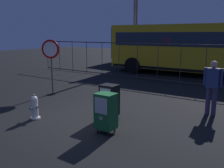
# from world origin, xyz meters

# --- Properties ---
(ground_plane) EXTENTS (60.00, 60.00, 0.00)m
(ground_plane) POSITION_xyz_m (0.00, 0.00, 0.00)
(ground_plane) COLOR black
(fire_hydrant) EXTENTS (0.33, 0.32, 0.75)m
(fire_hydrant) POSITION_xyz_m (-1.17, -0.66, 0.35)
(fire_hydrant) COLOR silver
(fire_hydrant) RESTS_ON ground_plane
(newspaper_box_primary) EXTENTS (0.48, 0.42, 1.02)m
(newspaper_box_primary) POSITION_xyz_m (0.62, 0.59, 0.57)
(newspaper_box_primary) COLOR black
(newspaper_box_primary) RESTS_ON ground_plane
(newspaper_box_secondary) EXTENTS (0.48, 0.42, 1.02)m
(newspaper_box_secondary) POSITION_xyz_m (1.15, -0.32, 0.57)
(newspaper_box_secondary) COLOR black
(newspaper_box_secondary) RESTS_ON ground_plane
(stop_sign) EXTENTS (0.71, 0.31, 2.23)m
(stop_sign) POSITION_xyz_m (-3.10, 1.78, 1.60)
(stop_sign) COLOR #4C4F54
(stop_sign) RESTS_ON ground_plane
(pedestrian) EXTENTS (0.55, 0.22, 1.67)m
(pedestrian) POSITION_xyz_m (3.00, 2.63, 0.95)
(pedestrian) COLOR #382D51
(pedestrian) RESTS_ON ground_plane
(fence_barrier) EXTENTS (18.03, 0.04, 2.00)m
(fence_barrier) POSITION_xyz_m (0.00, 6.76, 1.02)
(fence_barrier) COLOR #2D2D33
(fence_barrier) RESTS_ON ground_plane
(bus_near) EXTENTS (10.57, 3.02, 3.00)m
(bus_near) POSITION_xyz_m (0.61, 9.76, 1.71)
(bus_near) COLOR gold
(bus_near) RESTS_ON ground_plane
(bus_far) EXTENTS (10.73, 3.82, 3.00)m
(bus_far) POSITION_xyz_m (-2.29, 13.33, 1.71)
(bus_far) COLOR #19519E
(bus_far) RESTS_ON ground_plane
(street_light_near_left) EXTENTS (0.32, 0.32, 6.27)m
(street_light_near_left) POSITION_xyz_m (-5.05, 12.54, 3.68)
(street_light_near_left) COLOR #4C4F54
(street_light_near_left) RESTS_ON ground_plane
(street_light_near_right) EXTENTS (0.32, 0.32, 6.47)m
(street_light_near_right) POSITION_xyz_m (-4.09, 10.47, 3.78)
(street_light_near_right) COLOR #4C4F54
(street_light_near_right) RESTS_ON ground_plane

